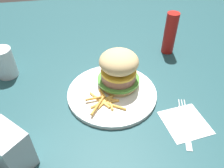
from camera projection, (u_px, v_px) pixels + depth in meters
ground_plane at (106, 89)px, 0.69m from camera, size 1.60×1.60×0.00m
plate at (112, 93)px, 0.67m from camera, size 0.27×0.27×0.01m
sandwich at (118, 68)px, 0.65m from camera, size 0.13×0.13×0.12m
fries_pile at (105, 101)px, 0.63m from camera, size 0.11×0.10×0.01m
napkin at (185, 122)px, 0.59m from camera, size 0.12×0.12×0.00m
fork at (185, 121)px, 0.59m from camera, size 0.07×0.17×0.00m
drink_glass at (5, 64)px, 0.71m from camera, size 0.06×0.06×0.10m
napkin_dispenser at (9, 148)px, 0.47m from camera, size 0.11×0.11×0.11m
ketchup_bottle at (170, 33)px, 0.80m from camera, size 0.04×0.04×0.15m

